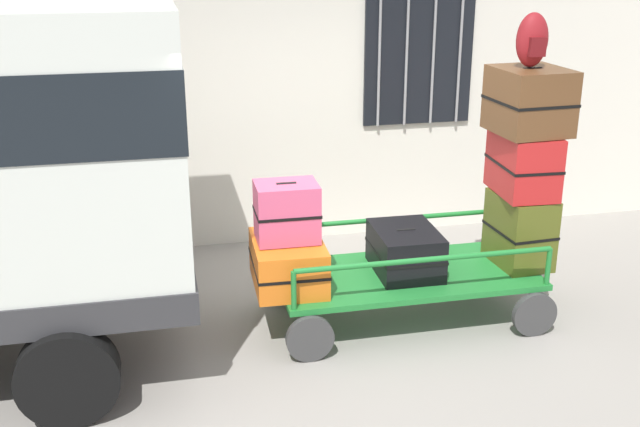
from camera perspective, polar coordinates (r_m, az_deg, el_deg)
name	(u,v)px	position (r m, az deg, el deg)	size (l,w,h in m)	color
ground_plane	(335,331)	(6.65, 1.09, -8.70)	(40.00, 40.00, 0.00)	gray
building_wall	(283,7)	(8.19, -2.75, 15.01)	(12.00, 0.38, 5.00)	silver
luggage_cart	(405,280)	(6.76, 6.32, -4.93)	(2.31, 1.14, 0.44)	#1E722D
cart_railing	(407,242)	(6.62, 6.44, -2.11)	(2.19, 1.00, 0.34)	#1E722D
suitcase_left_bottom	(288,263)	(6.40, -2.38, -3.66)	(0.61, 0.80, 0.39)	orange
suitcase_left_middle	(287,212)	(6.26, -2.48, 0.14)	(0.52, 0.40, 0.49)	#CC4C72
suitcase_midleft_bottom	(405,250)	(6.69, 6.31, -2.73)	(0.55, 0.72, 0.39)	black
suitcase_center_bottom	(520,229)	(6.99, 14.55, -1.15)	(0.46, 0.62, 0.64)	#4C5119
suitcase_center_middle	(523,163)	(6.85, 14.79, 3.61)	(0.47, 0.70, 0.54)	#B21E1E
suitcase_center_top	(529,101)	(6.72, 15.22, 8.05)	(0.60, 0.67, 0.55)	brown
backpack	(532,40)	(6.64, 15.42, 12.24)	(0.27, 0.22, 0.44)	maroon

